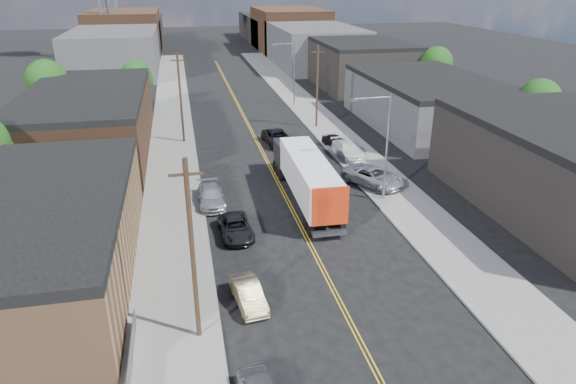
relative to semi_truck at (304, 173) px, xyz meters
name	(u,v)px	position (x,y,z in m)	size (l,w,h in m)	color
ground	(240,108)	(-1.50, 33.31, -2.34)	(260.00, 260.00, 0.00)	black
centerline	(255,138)	(-1.50, 18.31, -2.34)	(0.32, 120.00, 0.01)	gold
sidewalk_left	(173,142)	(-11.00, 18.31, -2.27)	(5.00, 140.00, 0.15)	slate
sidewalk_right	(333,133)	(8.00, 18.31, -2.27)	(5.00, 140.00, 0.15)	slate
warehouse_tan	(28,238)	(-19.50, -8.69, 0.46)	(12.00, 22.00, 5.60)	#895F3F
warehouse_brown	(89,121)	(-19.50, 17.31, 0.96)	(12.00, 26.00, 6.60)	#452B1B
industrial_right_b	(428,102)	(20.50, 19.31, 0.71)	(14.00, 24.00, 6.10)	#323234
industrial_right_c	(359,63)	(20.50, 45.31, 1.46)	(14.00, 22.00, 7.60)	black
skyline_left_a	(115,51)	(-21.50, 68.31, 1.66)	(16.00, 30.00, 8.00)	#323234
skyline_right_a	(314,46)	(18.50, 68.31, 1.66)	(16.00, 30.00, 8.00)	#323234
skyline_left_b	(125,33)	(-21.50, 93.31, 2.66)	(16.00, 26.00, 10.00)	#452B1B
skyline_right_b	(289,29)	(18.50, 93.31, 2.66)	(16.00, 26.00, 10.00)	#452B1B
skyline_left_c	(132,31)	(-21.50, 113.31, 1.16)	(16.00, 40.00, 7.00)	black
skyline_right_c	(275,28)	(18.50, 113.31, 1.16)	(16.00, 40.00, 7.00)	black
streetlight_near	(383,140)	(6.10, -1.69, 2.99)	(3.39, 0.25, 9.00)	gray
streetlight_far	(291,69)	(6.10, 33.31, 2.99)	(3.39, 0.25, 9.00)	gray
utility_pole_left_near	(192,252)	(-9.70, -16.69, 2.80)	(1.60, 0.26, 10.00)	black
utility_pole_left_far	(181,98)	(-9.70, 18.31, 2.80)	(1.60, 0.26, 10.00)	black
utility_pole_right	(317,86)	(6.70, 21.31, 2.80)	(1.60, 0.26, 10.00)	black
tree_left_mid	(48,83)	(-25.44, 28.31, 3.14)	(5.10, 5.04, 8.37)	black
tree_left_far	(137,77)	(-15.44, 35.31, 2.22)	(4.35, 4.20, 6.97)	black
tree_right_near	(539,102)	(28.56, 9.31, 2.53)	(4.60, 4.48, 7.44)	black
tree_right_far	(437,65)	(28.56, 33.31, 2.84)	(4.85, 4.76, 7.91)	black
semi_truck	(304,173)	(0.00, 0.00, 0.00)	(2.93, 15.73, 4.11)	silver
car_left_b	(248,294)	(-6.74, -14.29, -1.68)	(1.40, 4.00, 1.32)	#938960
car_left_c	(236,227)	(-6.50, -5.67, -1.67)	(2.22, 4.81, 1.34)	black
car_left_d	(211,196)	(-7.90, 0.28, -1.60)	(2.06, 5.08, 1.47)	#B7BABD
car_right_lot_a	(373,176)	(6.70, 1.31, -1.37)	(2.72, 5.89, 1.64)	#AFB2B5
car_right_lot_b	(347,150)	(6.86, 9.31, -1.44)	(2.11, 5.19, 1.51)	silver
car_right_lot_c	(336,141)	(6.70, 12.80, -1.54)	(1.53, 3.80, 1.29)	black
car_ahead_truck	(278,138)	(0.63, 15.31, -1.55)	(2.64, 5.73, 1.59)	black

